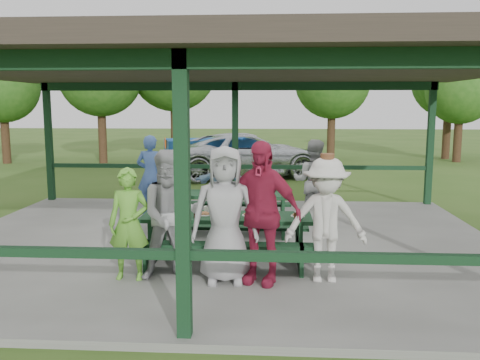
# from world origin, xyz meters

# --- Properties ---
(ground) EXTENTS (90.00, 90.00, 0.00)m
(ground) POSITION_xyz_m (0.00, 0.00, 0.00)
(ground) COLOR #33551A
(ground) RESTS_ON ground
(concrete_slab) EXTENTS (10.00, 8.00, 0.10)m
(concrete_slab) POSITION_xyz_m (0.00, 0.00, 0.05)
(concrete_slab) COLOR slate
(concrete_slab) RESTS_ON ground
(pavilion_structure) EXTENTS (10.60, 8.60, 3.24)m
(pavilion_structure) POSITION_xyz_m (0.00, 0.00, 3.17)
(pavilion_structure) COLOR black
(pavilion_structure) RESTS_ON concrete_slab
(picnic_table_near) EXTENTS (2.63, 1.39, 0.75)m
(picnic_table_near) POSITION_xyz_m (0.22, -1.20, 0.58)
(picnic_table_near) COLOR black
(picnic_table_near) RESTS_ON concrete_slab
(picnic_table_far) EXTENTS (2.71, 1.39, 0.75)m
(picnic_table_far) POSITION_xyz_m (-0.03, 0.80, 0.58)
(picnic_table_far) COLOR black
(picnic_table_far) RESTS_ON concrete_slab
(table_setting) EXTENTS (2.30, 0.45, 0.10)m
(table_setting) POSITION_xyz_m (0.29, -1.19, 0.88)
(table_setting) COLOR white
(table_setting) RESTS_ON picnic_table_near
(contestant_green) EXTENTS (0.58, 0.39, 1.59)m
(contestant_green) POSITION_xyz_m (-1.08, -2.05, 0.89)
(contestant_green) COLOR #5DA730
(contestant_green) RESTS_ON concrete_slab
(contestant_grey_left) EXTENTS (1.07, 0.94, 1.84)m
(contestant_grey_left) POSITION_xyz_m (-0.48, -2.00, 1.02)
(contestant_grey_left) COLOR #99999C
(contestant_grey_left) RESTS_ON concrete_slab
(contestant_grey_mid) EXTENTS (0.98, 0.68, 1.91)m
(contestant_grey_mid) POSITION_xyz_m (0.28, -2.08, 1.05)
(contestant_grey_mid) COLOR #97979A
(contestant_grey_mid) RESTS_ON concrete_slab
(contestant_red) EXTENTS (1.26, 0.84, 1.98)m
(contestant_red) POSITION_xyz_m (0.77, -2.08, 1.09)
(contestant_red) COLOR #9D1F3D
(contestant_red) RESTS_ON concrete_slab
(contestant_white_fedora) EXTENTS (1.15, 0.69, 1.80)m
(contestant_white_fedora) POSITION_xyz_m (1.67, -1.97, 0.97)
(contestant_white_fedora) COLOR silver
(contestant_white_fedora) RESTS_ON concrete_slab
(spectator_lblue) EXTENTS (1.49, 0.85, 1.53)m
(spectator_lblue) POSITION_xyz_m (-0.11, 1.74, 0.87)
(spectator_lblue) COLOR #86AFCF
(spectator_lblue) RESTS_ON concrete_slab
(spectator_blue) EXTENTS (0.69, 0.49, 1.79)m
(spectator_blue) POSITION_xyz_m (-1.79, 2.24, 0.99)
(spectator_blue) COLOR #3F5FA5
(spectator_blue) RESTS_ON concrete_slab
(spectator_grey) EXTENTS (0.97, 0.83, 1.74)m
(spectator_grey) POSITION_xyz_m (1.78, 1.63, 0.97)
(spectator_grey) COLOR gray
(spectator_grey) RESTS_ON concrete_slab
(pickup_truck) EXTENTS (6.13, 4.16, 1.56)m
(pickup_truck) POSITION_xyz_m (0.06, 9.02, 0.78)
(pickup_truck) COLOR silver
(pickup_truck) RESTS_ON ground
(farm_trailer) EXTENTS (4.13, 2.55, 1.44)m
(farm_trailer) POSITION_xyz_m (-1.30, 9.07, 0.71)
(farm_trailer) COLOR #194B8C
(farm_trailer) RESTS_ON ground
(tree_far_left) EXTENTS (3.60, 3.60, 5.62)m
(tree_far_left) POSITION_xyz_m (-6.49, 12.93, 3.81)
(tree_far_left) COLOR #311C13
(tree_far_left) RESTS_ON ground
(tree_left) EXTENTS (3.96, 3.96, 6.19)m
(tree_left) POSITION_xyz_m (-3.53, 14.22, 4.19)
(tree_left) COLOR #311C13
(tree_left) RESTS_ON ground
(tree_mid) EXTENTS (3.38, 3.38, 5.28)m
(tree_mid) POSITION_xyz_m (3.62, 14.49, 3.57)
(tree_mid) COLOR #311C13
(tree_mid) RESTS_ON ground
(tree_right) EXTENTS (3.00, 3.00, 4.69)m
(tree_right) POSITION_xyz_m (9.19, 14.28, 3.17)
(tree_right) COLOR #311C13
(tree_right) RESTS_ON ground
(tree_edge_left) EXTENTS (3.15, 3.15, 4.92)m
(tree_edge_left) POSITION_xyz_m (-10.64, 12.50, 3.32)
(tree_edge_left) COLOR #311C13
(tree_edge_left) RESTS_ON ground
(tree_far_right) EXTENTS (3.45, 3.45, 5.39)m
(tree_far_right) POSITION_xyz_m (9.15, 15.63, 3.65)
(tree_far_right) COLOR #311C13
(tree_far_right) RESTS_ON ground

